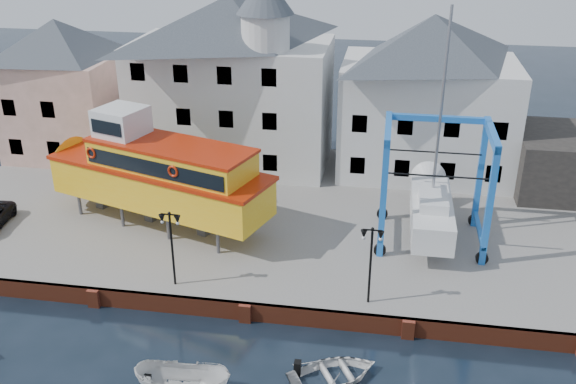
# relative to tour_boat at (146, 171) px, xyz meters

# --- Properties ---
(ground) EXTENTS (140.00, 140.00, 0.00)m
(ground) POSITION_rel_tour_boat_xyz_m (7.77, -7.86, -4.33)
(ground) COLOR black
(ground) RESTS_ON ground
(hardstanding) EXTENTS (44.00, 22.00, 1.00)m
(hardstanding) POSITION_rel_tour_boat_xyz_m (7.77, 3.14, -3.83)
(hardstanding) COLOR slate
(hardstanding) RESTS_ON ground
(quay_wall) EXTENTS (44.00, 0.47, 1.00)m
(quay_wall) POSITION_rel_tour_boat_xyz_m (7.77, -7.75, -3.83)
(quay_wall) COLOR maroon
(quay_wall) RESTS_ON ground
(building_pink) EXTENTS (8.00, 7.00, 10.30)m
(building_pink) POSITION_rel_tour_boat_xyz_m (-10.23, 10.14, 1.82)
(building_pink) COLOR tan
(building_pink) RESTS_ON hardstanding
(building_white_main) EXTENTS (14.00, 8.30, 14.00)m
(building_white_main) POSITION_rel_tour_boat_xyz_m (2.90, 10.54, 3.02)
(building_white_main) COLOR silver
(building_white_main) RESTS_ON hardstanding
(building_white_right) EXTENTS (12.00, 8.00, 11.20)m
(building_white_right) POSITION_rel_tour_boat_xyz_m (16.77, 11.14, 2.27)
(building_white_right) COLOR silver
(building_white_right) RESTS_ON hardstanding
(shed_dark) EXTENTS (8.00, 7.00, 4.00)m
(shed_dark) POSITION_rel_tour_boat_xyz_m (26.77, 9.14, -1.33)
(shed_dark) COLOR black
(shed_dark) RESTS_ON hardstanding
(lamp_post_left) EXTENTS (1.12, 0.32, 4.20)m
(lamp_post_left) POSITION_rel_tour_boat_xyz_m (3.77, -6.66, -0.15)
(lamp_post_left) COLOR black
(lamp_post_left) RESTS_ON hardstanding
(lamp_post_right) EXTENTS (1.12, 0.32, 4.20)m
(lamp_post_right) POSITION_rel_tour_boat_xyz_m (13.77, -6.66, -0.15)
(lamp_post_right) COLOR black
(lamp_post_right) RESTS_ON hardstanding
(tour_boat) EXTENTS (16.58, 8.76, 7.05)m
(tour_boat) POSITION_rel_tour_boat_xyz_m (0.00, 0.00, 0.00)
(tour_boat) COLOR #59595E
(tour_boat) RESTS_ON hardstanding
(travel_lift) EXTENTS (6.24, 8.84, 13.36)m
(travel_lift) POSITION_rel_tour_boat_xyz_m (16.95, 1.12, -1.09)
(travel_lift) COLOR blue
(travel_lift) RESTS_ON hardstanding
(motorboat_b) EXTENTS (4.96, 4.49, 0.84)m
(motorboat_b) POSITION_rel_tour_boat_xyz_m (12.54, -11.40, -4.33)
(motorboat_b) COLOR silver
(motorboat_b) RESTS_ON ground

